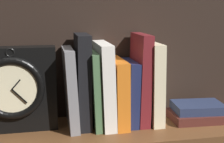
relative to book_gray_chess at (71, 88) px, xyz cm
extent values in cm
cube|color=brown|center=(10.50, -3.01, -12.28)|extent=(88.79, 24.74, 2.50)
cube|color=black|center=(10.50, 8.76, 9.66)|extent=(88.79, 1.20, 41.39)
cube|color=gray|center=(0.00, 0.00, 0.00)|extent=(3.60, 14.88, 22.16)
cube|color=black|center=(3.38, 0.00, 1.87)|extent=(3.81, 12.28, 25.84)
cube|color=#476B44|center=(6.45, 0.00, -0.49)|extent=(2.70, 14.97, 21.14)
cube|color=silver|center=(9.43, 0.00, 0.64)|extent=(4.23, 16.14, 23.46)
cube|color=orange|center=(13.19, 0.00, -1.70)|extent=(3.80, 16.32, 18.71)
cube|color=#192147|center=(16.68, 0.00, -1.99)|extent=(3.22, 13.33, 18.14)
cube|color=maroon|center=(19.90, 0.00, 1.76)|extent=(3.57, 13.28, 25.65)
cube|color=beige|center=(23.35, 0.00, 0.50)|extent=(3.66, 14.48, 23.11)
cube|color=black|center=(-15.14, 0.82, 0.32)|extent=(22.71, 5.69, 22.71)
torus|color=black|center=(-15.14, -2.42, 1.28)|extent=(16.59, 2.04, 16.59)
cylinder|color=beige|center=(-15.14, -2.42, 1.28)|extent=(13.39, 0.60, 13.39)
cube|color=black|center=(-14.05, -2.92, 2.50)|extent=(2.41, 0.30, 2.63)
cube|color=black|center=(-13.36, -2.92, -0.64)|extent=(3.78, 0.30, 4.05)
torus|color=black|center=(-15.14, -2.02, 10.57)|extent=(2.44, 0.44, 2.44)
cube|color=#471E19|center=(38.07, -2.25, -9.82)|extent=(18.30, 11.86, 2.43)
cube|color=#232D4C|center=(37.49, -1.61, -7.36)|extent=(15.32, 11.54, 2.49)
camera|label=1|loc=(-6.58, -87.22, 22.20)|focal=52.28mm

